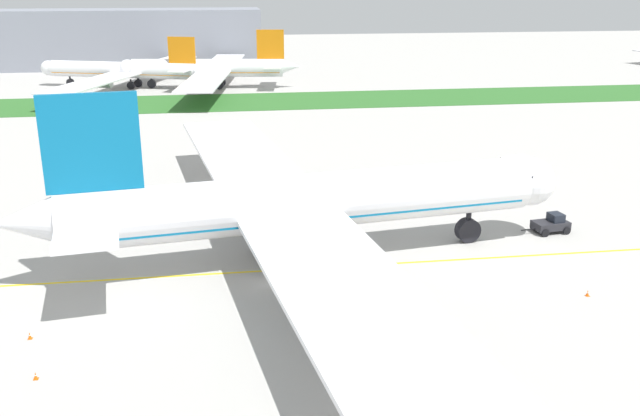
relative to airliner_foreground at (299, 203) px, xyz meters
The scene contains 13 objects.
ground_plane 8.26m from the airliner_foreground, 122.37° to the right, with size 600.00×600.00×0.00m, color #ADAAA5.
apron_taxi_line 7.17m from the airliner_foreground, 142.74° to the right, with size 280.00×0.36×0.01m, color yellow.
grass_median_strip 97.63m from the airliner_foreground, 91.74° to the left, with size 320.00×24.00×0.10m, color #2D6628.
airliner_foreground is the anchor object (origin of this frame).
pushback_tug 30.10m from the airliner_foreground, ahead, with size 5.86×3.07×2.21m.
ground_crew_wingwalker_port 20.72m from the airliner_foreground, 62.07° to the right, with size 0.50×0.46×1.68m.
traffic_cone_near_nose 28.48m from the airliner_foreground, 26.15° to the right, with size 0.36×0.36×0.58m.
traffic_cone_port_wing 29.76m from the airliner_foreground, 137.81° to the right, with size 0.36×0.36×0.58m.
traffic_cone_starboard_wing 27.61m from the airliner_foreground, 150.53° to the right, with size 0.36×0.36×0.58m.
service_truck_baggage_loader 44.89m from the airliner_foreground, 37.78° to the left, with size 5.92×4.15×2.92m.
parked_airliner_far_centre 127.90m from the airliner_foreground, 104.11° to the left, with size 45.23×74.68×13.33m.
parked_airliner_far_right 120.92m from the airliner_foreground, 94.28° to the left, with size 47.04×75.49×14.88m.
terminal_building 174.48m from the airliner_foreground, 103.36° to the left, with size 94.42×20.00×18.00m, color gray.
Camera 1 is at (-4.70, -61.93, 27.76)m, focal length 39.46 mm.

